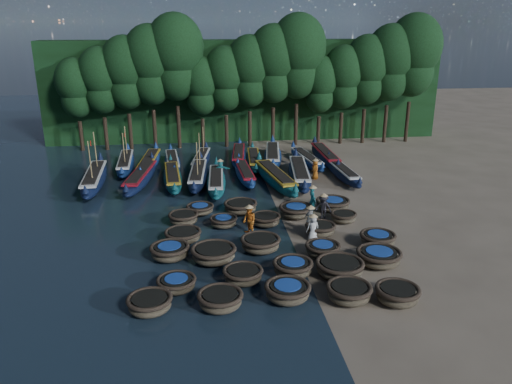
{
  "coord_description": "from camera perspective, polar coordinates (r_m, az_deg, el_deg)",
  "views": [
    {
      "loc": [
        -5.0,
        -28.1,
        11.71
      ],
      "look_at": [
        -1.42,
        2.07,
        1.3
      ],
      "focal_mm": 35.0,
      "sensor_mm": 36.0,
      "label": 1
    }
  ],
  "objects": [
    {
      "name": "coracle_2",
      "position": [
        22.42,
        3.64,
        -11.25
      ],
      "size": [
        2.08,
        2.08,
        0.79
      ],
      "rotation": [
        0.0,
        0.0,
        0.04
      ],
      "color": "brown",
      "rests_on": "ground"
    },
    {
      "name": "long_boat_16",
      "position": [
        43.1,
        5.8,
        3.75
      ],
      "size": [
        2.35,
        7.52,
        1.34
      ],
      "rotation": [
        0.0,
        0.0,
        0.14
      ],
      "color": "navy",
      "rests_on": "ground"
    },
    {
      "name": "long_boat_6",
      "position": [
        37.48,
        2.22,
        1.67
      ],
      "size": [
        3.01,
        8.98,
        1.6
      ],
      "rotation": [
        0.0,
        0.0,
        0.16
      ],
      "color": "#0F5651",
      "rests_on": "ground"
    },
    {
      "name": "fisherman_1",
      "position": [
        32.0,
        6.46,
        -0.78
      ],
      "size": [
        0.54,
        0.72,
        2.0
      ],
      "rotation": [
        0.0,
        0.0,
        1.75
      ],
      "color": "#1B7175",
      "rests_on": "ground"
    },
    {
      "name": "fisherman_5",
      "position": [
        38.73,
        -4.09,
        2.56
      ],
      "size": [
        1.55,
        0.99,
        1.8
      ],
      "rotation": [
        0.0,
        0.0,
        0.38
      ],
      "color": "#1B7175",
      "rests_on": "ground"
    },
    {
      "name": "long_boat_14",
      "position": [
        42.69,
        -0.22,
        3.69
      ],
      "size": [
        1.81,
        7.43,
        1.31
      ],
      "rotation": [
        0.0,
        0.0,
        -0.07
      ],
      "color": "#0F5651",
      "rests_on": "ground"
    },
    {
      "name": "coracle_9",
      "position": [
        26.1,
        13.87,
        -7.2
      ],
      "size": [
        2.6,
        2.6,
        0.8
      ],
      "rotation": [
        0.0,
        0.0,
        -0.25
      ],
      "color": "brown",
      "rests_on": "ground"
    },
    {
      "name": "tree_12",
      "position": [
        51.07,
        12.58,
        13.55
      ],
      "size": [
        4.51,
        4.51,
        10.63
      ],
      "color": "black",
      "rests_on": "ground"
    },
    {
      "name": "fisherman_6",
      "position": [
        39.17,
        6.8,
        2.68
      ],
      "size": [
        0.64,
        0.85,
        1.76
      ],
      "rotation": [
        0.0,
        0.0,
        4.91
      ],
      "color": "#C9671A",
      "rests_on": "ground"
    },
    {
      "name": "tree_11",
      "position": [
        50.44,
        9.99,
        12.88
      ],
      "size": [
        4.09,
        4.09,
        9.65
      ],
      "color": "black",
      "rests_on": "ground"
    },
    {
      "name": "long_boat_2",
      "position": [
        38.31,
        -9.5,
        1.68
      ],
      "size": [
        1.98,
        7.86,
        1.39
      ],
      "rotation": [
        0.0,
        0.0,
        0.08
      ],
      "color": "#0F5651",
      "rests_on": "ground"
    },
    {
      "name": "coracle_4",
      "position": [
        23.01,
        15.86,
        -11.16
      ],
      "size": [
        2.29,
        2.29,
        0.8
      ],
      "rotation": [
        0.0,
        0.0,
        -0.32
      ],
      "color": "brown",
      "rests_on": "ground"
    },
    {
      "name": "coracle_5",
      "position": [
        23.45,
        -9.07,
        -10.26
      ],
      "size": [
        1.85,
        1.85,
        0.64
      ],
      "rotation": [
        0.0,
        0.0,
        0.09
      ],
      "color": "brown",
      "rests_on": "ground"
    },
    {
      "name": "coracle_15",
      "position": [
        28.22,
        -8.34,
        -4.93
      ],
      "size": [
        2.41,
        2.41,
        0.7
      ],
      "rotation": [
        0.0,
        0.0,
        -0.3
      ],
      "color": "brown",
      "rests_on": "ground"
    },
    {
      "name": "long_boat_11",
      "position": [
        42.76,
        -9.53,
        3.44
      ],
      "size": [
        1.9,
        7.32,
        1.29
      ],
      "rotation": [
        0.0,
        0.0,
        0.09
      ],
      "color": "navy",
      "rests_on": "ground"
    },
    {
      "name": "coracle_18",
      "position": [
        28.97,
        7.36,
        -4.2
      ],
      "size": [
        1.85,
        1.85,
        0.72
      ],
      "rotation": [
        0.0,
        0.0,
        0.13
      ],
      "color": "brown",
      "rests_on": "ground"
    },
    {
      "name": "foliage_wall",
      "position": [
        52.27,
        -1.25,
        11.54
      ],
      "size": [
        40.0,
        3.0,
        10.0
      ],
      "primitive_type": "cube",
      "color": "black",
      "rests_on": "ground"
    },
    {
      "name": "coracle_0",
      "position": [
        22.05,
        -12.05,
        -12.34
      ],
      "size": [
        2.31,
        2.31,
        0.74
      ],
      "rotation": [
        0.0,
        0.0,
        -0.34
      ],
      "color": "brown",
      "rests_on": "ground"
    },
    {
      "name": "long_boat_5",
      "position": [
        38.9,
        -1.29,
        2.14
      ],
      "size": [
        1.6,
        7.26,
        1.28
      ],
      "rotation": [
        0.0,
        0.0,
        0.05
      ],
      "color": "navy",
      "rests_on": "ground"
    },
    {
      "name": "fisherman_2",
      "position": [
        28.65,
        -0.78,
        -3.2
      ],
      "size": [
        0.97,
        1.06,
        1.96
      ],
      "rotation": [
        0.0,
        0.0,
        5.17
      ],
      "color": "#C9671A",
      "rests_on": "ground"
    },
    {
      "name": "coracle_16",
      "position": [
        29.98,
        -3.74,
        -3.35
      ],
      "size": [
        1.69,
        1.69,
        0.64
      ],
      "rotation": [
        0.0,
        0.0,
        0.05
      ],
      "color": "brown",
      "rests_on": "ground"
    },
    {
      "name": "coracle_7",
      "position": [
        24.39,
        4.22,
        -8.59
      ],
      "size": [
        2.25,
        2.25,
        0.8
      ],
      "rotation": [
        0.0,
        0.0,
        0.28
      ],
      "color": "brown",
      "rests_on": "ground"
    },
    {
      "name": "coracle_14",
      "position": [
        28.14,
        13.74,
        -5.24
      ],
      "size": [
        2.33,
        2.33,
        0.79
      ],
      "rotation": [
        0.0,
        0.0,
        0.34
      ],
      "color": "brown",
      "rests_on": "ground"
    },
    {
      "name": "coracle_19",
      "position": [
        31.07,
        9.99,
        -2.81
      ],
      "size": [
        1.92,
        1.92,
        0.63
      ],
      "rotation": [
        0.0,
        0.0,
        0.39
      ],
      "color": "brown",
      "rests_on": "ground"
    },
    {
      "name": "coracle_20",
      "position": [
        30.56,
        -8.28,
        -2.96
      ],
      "size": [
        1.93,
        1.93,
        0.74
      ],
      "rotation": [
        0.0,
        0.0,
        0.15
      ],
      "color": "brown",
      "rests_on": "ground"
    },
    {
      "name": "coracle_17",
      "position": [
        30.08,
        1.12,
        -3.16
      ],
      "size": [
        1.83,
        1.83,
        0.71
      ],
      "rotation": [
        0.0,
        0.0,
        -0.05
      ],
      "color": "brown",
      "rests_on": "ground"
    },
    {
      "name": "long_boat_4",
      "position": [
        36.96,
        -4.57,
        1.25
      ],
      "size": [
        1.77,
        7.93,
        1.4
      ],
      "rotation": [
        0.0,
        0.0,
        -0.05
      ],
      "color": "#0F5651",
      "rests_on": "ground"
    },
    {
      "name": "coracle_13",
      "position": [
        26.51,
        7.63,
        -6.48
      ],
      "size": [
        2.18,
        2.18,
        0.72
      ],
      "rotation": [
        0.0,
        0.0,
        0.33
      ],
      "color": "brown",
      "rests_on": "ground"
    },
    {
      "name": "long_boat_10",
      "position": [
        42.55,
        -12.11,
        3.29
      ],
      "size": [
        2.07,
        8.29,
        1.46
      ],
      "rotation": [
        0.0,
        0.0,
        -0.08
      ],
      "color": "navy",
      "rests_on": "ground"
    },
    {
      "name": "coracle_10",
      "position": [
        26.34,
        -9.83,
        -6.68
      ],
      "size": [
        2.47,
        2.47,
        0.78
      ],
      "rotation": [
        0.0,
        0.0,
        0.37
      ],
      "color": "brown",
      "rests_on": "ground"
    },
    {
      "name": "long_boat_3",
      "position": [
        38.44,
        -6.66,
        1.92
      ],
      "size": [
        2.03,
        8.26,
        3.52
      ],
      "rotation": [
        0.0,
        0.0,
        -0.07
      ],
      "color": "#0E1736",
      "rests_on": "ground"
    },
    {
      "name": "fisherman_3",
      "position": [
        31.09,
        7.71,
        -1.68
      ],
      "size": [
        1.22,
        1.05,
        1.84
      ],
      "rotation": [
        0.0,
        0.0,
        5.77
      ],
      "color": "black",
      "rests_on": "ground"
    },
    {
      "name": "coracle_22",
      "position": [
        32.04,
        -1.77,
        -1.69
      ],
      "size": [
        2.57,
        2.57,
        0.77
      ],
      "rotation": [
        0.0,
        0.0,
        -0.36
      ],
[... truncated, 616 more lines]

